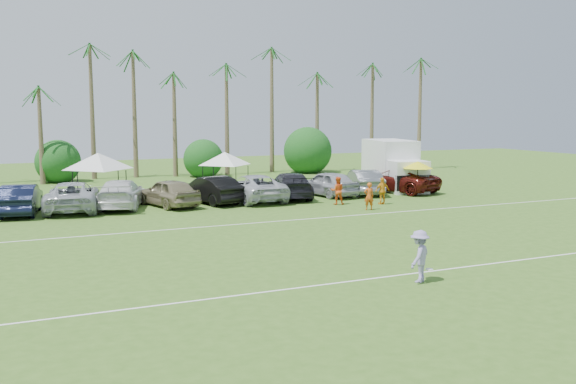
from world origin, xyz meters
name	(u,v)px	position (x,y,z in m)	size (l,w,h in m)	color
ground	(371,299)	(0.00, 0.00, 0.00)	(120.00, 120.00, 0.00)	#39601C
field_lines	(271,248)	(0.00, 8.00, 0.01)	(80.00, 12.10, 0.01)	white
palm_tree_3	(26,55)	(-8.00, 38.00, 10.06)	(2.40, 2.40, 11.90)	brown
palm_tree_4	(81,89)	(-4.00, 38.00, 7.48)	(2.40, 2.40, 8.90)	brown
palm_tree_5	(131,79)	(0.00, 38.00, 8.35)	(2.40, 2.40, 9.90)	brown
palm_tree_6	(178,70)	(4.00, 38.00, 9.21)	(2.40, 2.40, 10.90)	brown
palm_tree_7	(223,62)	(8.00, 38.00, 10.06)	(2.40, 2.40, 11.90)	brown
palm_tree_8	(275,92)	(13.00, 38.00, 7.48)	(2.40, 2.40, 8.90)	brown
palm_tree_9	(324,83)	(18.00, 38.00, 8.35)	(2.40, 2.40, 9.90)	brown
palm_tree_10	(369,75)	(23.00, 38.00, 9.21)	(2.40, 2.40, 10.90)	brown
palm_tree_11	(404,67)	(27.00, 38.00, 10.06)	(2.40, 2.40, 11.90)	brown
bush_tree_1	(57,160)	(-6.00, 39.00, 1.80)	(4.00, 4.00, 4.00)	brown
bush_tree_2	(199,155)	(6.00, 39.00, 1.80)	(4.00, 4.00, 4.00)	brown
bush_tree_3	(300,152)	(16.00, 39.00, 1.80)	(4.00, 4.00, 4.00)	brown
sideline_player_a	(369,196)	(9.34, 15.41, 0.81)	(0.59, 0.39, 1.62)	#D05317
sideline_player_b	(337,191)	(8.69, 18.07, 0.86)	(0.84, 0.65, 1.73)	#E25219
sideline_player_c	(382,191)	(11.28, 17.00, 0.84)	(0.98, 0.41, 1.68)	orange
box_truck	(394,163)	(16.43, 23.49, 1.92)	(3.91, 7.34, 3.59)	white
canopy_tent_left	(98,153)	(-4.59, 25.51, 3.12)	(4.50, 4.50, 3.64)	black
canopy_tent_right	(225,152)	(4.65, 27.77, 2.80)	(4.03, 4.03, 3.27)	black
market_umbrella	(418,165)	(15.77, 19.62, 2.10)	(2.11, 2.11, 2.35)	black
frisbee_player	(419,256)	(2.53, 1.00, 0.90)	(1.33, 1.20, 1.79)	#978AC4
parked_car_1	(21,199)	(-9.34, 22.04, 0.86)	(1.81, 5.19, 1.71)	black
parked_car_2	(72,196)	(-6.58, 22.15, 0.86)	(2.84, 6.16, 1.71)	#ADB2B8
parked_car_3	(121,194)	(-3.81, 22.15, 0.86)	(2.40, 5.89, 1.71)	silver
parked_car_4	(169,192)	(-1.05, 21.60, 0.86)	(2.02, 5.02, 1.71)	gray
parked_car_5	(211,190)	(1.72, 21.86, 0.86)	(1.81, 5.19, 1.71)	black
parked_car_6	(253,188)	(4.48, 21.69, 0.86)	(2.84, 6.16, 1.71)	#B6B8C0
parked_car_7	(290,185)	(7.24, 21.96, 0.86)	(2.40, 5.89, 1.71)	black
parked_car_8	(328,183)	(10.01, 21.89, 0.86)	(2.02, 5.02, 1.71)	#B1B2BB
parked_car_9	(363,182)	(12.77, 21.83, 0.86)	(1.81, 5.19, 1.71)	slate
parked_car_10	(397,180)	(15.54, 21.74, 0.86)	(2.84, 6.16, 1.71)	#571510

